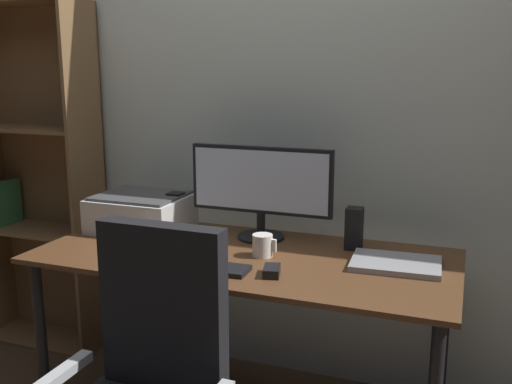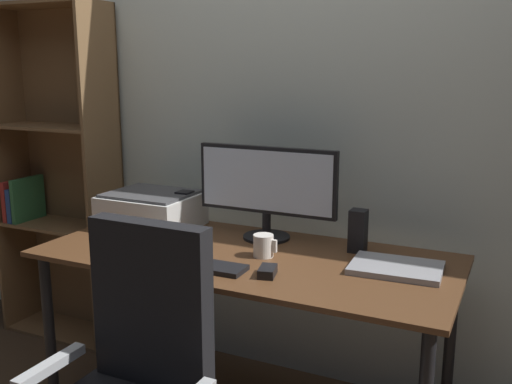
{
  "view_description": "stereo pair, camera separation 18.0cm",
  "coord_description": "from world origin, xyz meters",
  "views": [
    {
      "loc": [
        0.8,
        -2.0,
        1.46
      ],
      "look_at": [
        0.07,
        -0.05,
        1.0
      ],
      "focal_mm": 40.47,
      "sensor_mm": 36.0,
      "label": 1
    },
    {
      "loc": [
        0.97,
        -1.93,
        1.46
      ],
      "look_at": [
        0.07,
        -0.05,
        1.0
      ],
      "focal_mm": 40.47,
      "sensor_mm": 36.0,
      "label": 2
    }
  ],
  "objects": [
    {
      "name": "coffee_mug",
      "position": [
        0.08,
        0.0,
        0.78
      ],
      "size": [
        0.09,
        0.08,
        0.09
      ],
      "color": "white",
      "rests_on": "desk"
    },
    {
      "name": "paper_sheet",
      "position": [
        -0.23,
        -0.23,
        0.74
      ],
      "size": [
        0.28,
        0.34,
        0.0
      ],
      "primitive_type": "cube",
      "rotation": [
        0.0,
        0.0,
        0.27
      ],
      "color": "white",
      "rests_on": "desk"
    },
    {
      "name": "desk",
      "position": [
        0.0,
        0.0,
        0.66
      ],
      "size": [
        1.63,
        0.73,
        0.74
      ],
      "color": "#56351E",
      "rests_on": "ground"
    },
    {
      "name": "bookshelf",
      "position": [
        -1.31,
        0.36,
        0.87
      ],
      "size": [
        0.67,
        0.28,
        1.77
      ],
      "color": "brown",
      "rests_on": "ground"
    },
    {
      "name": "printer",
      "position": [
        -0.56,
        0.16,
        0.82
      ],
      "size": [
        0.4,
        0.34,
        0.16
      ],
      "color": "silver",
      "rests_on": "desk"
    },
    {
      "name": "back_wall",
      "position": [
        0.0,
        0.53,
        1.3
      ],
      "size": [
        6.4,
        0.1,
        2.6
      ],
      "primitive_type": "cube",
      "color": "beige",
      "rests_on": "ground"
    },
    {
      "name": "monitor",
      "position": [
        -0.01,
        0.22,
        0.97
      ],
      "size": [
        0.62,
        0.2,
        0.39
      ],
      "color": "black",
      "rests_on": "desk"
    },
    {
      "name": "speaker_right",
      "position": [
        0.39,
        0.21,
        0.82
      ],
      "size": [
        0.06,
        0.07,
        0.17
      ],
      "primitive_type": "cube",
      "color": "black",
      "rests_on": "desk"
    },
    {
      "name": "keyboard",
      "position": [
        -0.05,
        -0.21,
        0.75
      ],
      "size": [
        0.29,
        0.12,
        0.02
      ],
      "primitive_type": "cube",
      "rotation": [
        0.0,
        0.0,
        0.02
      ],
      "color": "black",
      "rests_on": "desk"
    },
    {
      "name": "laptop",
      "position": [
        0.58,
        0.06,
        0.75
      ],
      "size": [
        0.33,
        0.25,
        0.02
      ],
      "primitive_type": "cube",
      "rotation": [
        0.0,
        0.0,
        0.05
      ],
      "color": "#99999E",
      "rests_on": "desk"
    },
    {
      "name": "mouse",
      "position": [
        0.18,
        -0.19,
        0.76
      ],
      "size": [
        0.08,
        0.11,
        0.03
      ],
      "primitive_type": "cube",
      "rotation": [
        0.0,
        0.0,
        0.24
      ],
      "color": "black",
      "rests_on": "desk"
    },
    {
      "name": "speaker_left",
      "position": [
        -0.41,
        0.21,
        0.82
      ],
      "size": [
        0.06,
        0.07,
        0.17
      ],
      "primitive_type": "cube",
      "color": "black",
      "rests_on": "desk"
    }
  ]
}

